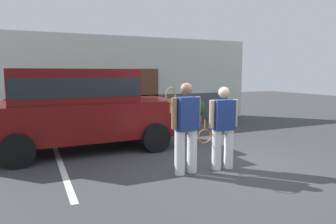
{
  "coord_description": "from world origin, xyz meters",
  "views": [
    {
      "loc": [
        -3.56,
        -5.29,
        1.97
      ],
      "look_at": [
        -0.63,
        1.2,
        1.05
      ],
      "focal_mm": 32.94,
      "sensor_mm": 36.0,
      "label": 1
    }
  ],
  "objects": [
    {
      "name": "tennis_player_woman",
      "position": [
        -0.02,
        -0.15,
        0.87
      ],
      "size": [
        0.88,
        0.3,
        1.68
      ],
      "rotation": [
        0.0,
        0.0,
        3.04
      ],
      "color": "white",
      "rests_on": "ground_plane"
    },
    {
      "name": "potted_plant_by_porch",
      "position": [
        2.47,
        5.34,
        0.52
      ],
      "size": [
        0.71,
        0.71,
        0.94
      ],
      "color": "#9E5638",
      "rests_on": "ground_plane"
    },
    {
      "name": "tennis_player_man",
      "position": [
        -0.84,
        -0.09,
        0.93
      ],
      "size": [
        0.79,
        0.33,
        1.77
      ],
      "rotation": [
        0.0,
        0.0,
        3.27
      ],
      "color": "white",
      "rests_on": "ground_plane"
    },
    {
      "name": "parking_stripe_0",
      "position": [
        -3.02,
        1.5,
        0.0
      ],
      "size": [
        0.12,
        4.4,
        0.01
      ],
      "primitive_type": "cube",
      "color": "silver",
      "rests_on": "ground_plane"
    },
    {
      "name": "house_frontage",
      "position": [
        0.01,
        6.14,
        1.56
      ],
      "size": [
        10.34,
        0.4,
        3.32
      ],
      "color": "silver",
      "rests_on": "ground_plane"
    },
    {
      "name": "parked_suv",
      "position": [
        -2.42,
        2.61,
        1.15
      ],
      "size": [
        4.62,
        2.21,
        2.05
      ],
      "rotation": [
        0.0,
        0.0,
        0.01
      ],
      "color": "#590C0C",
      "rests_on": "ground_plane"
    },
    {
      "name": "ground_plane",
      "position": [
        0.0,
        0.0,
        0.0
      ],
      "size": [
        40.0,
        40.0,
        0.0
      ],
      "primitive_type": "plane",
      "color": "#38383A"
    }
  ]
}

